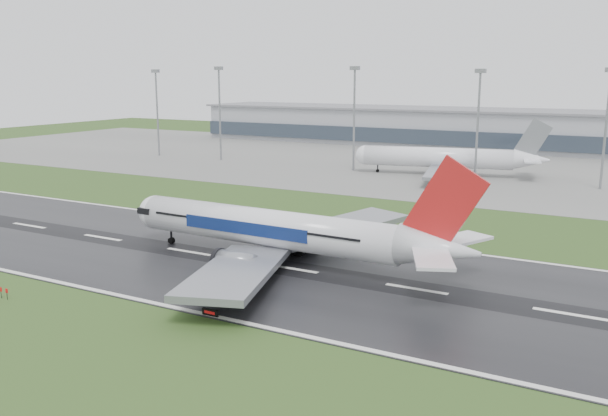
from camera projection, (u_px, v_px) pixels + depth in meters
The scene contains 12 objects.
ground at pixel (189, 252), 107.54m from camera, with size 520.00×520.00×0.00m, color #284419.
runway at pixel (189, 252), 107.53m from camera, with size 400.00×45.00×0.10m, color black.
apron at pixel (424, 164), 214.90m from camera, with size 400.00×130.00×0.08m, color slate.
terminal at pixel (471, 129), 264.92m from camera, with size 240.00×36.00×15.00m, color gray.
main_airliner at pixel (287, 208), 99.26m from camera, with size 60.65×57.76×17.90m, color silver, non-canonical shape.
parked_airliner at pixel (446, 147), 188.93m from camera, with size 57.24×53.29×16.78m, color white, non-canonical shape.
runway_sign at pixel (210, 313), 78.64m from camera, with size 2.30×0.26×1.04m, color black, non-canonical shape.
floodmast_0 at pixel (157, 115), 234.60m from camera, with size 0.64×0.64×30.26m, color gray.
floodmast_1 at pixel (220, 116), 221.24m from camera, with size 0.64×0.64×31.11m, color gray.
floodmast_2 at pixel (354, 121), 197.30m from camera, with size 0.64×0.64×30.87m, color gray.
floodmast_3 at pixel (478, 127), 179.51m from camera, with size 0.64×0.64×29.91m, color gray.
floodmast_4 at pixel (605, 132), 164.08m from camera, with size 0.64×0.64×30.05m, color gray.
Camera 1 is at (66.85, -81.72, 29.18)m, focal length 37.71 mm.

